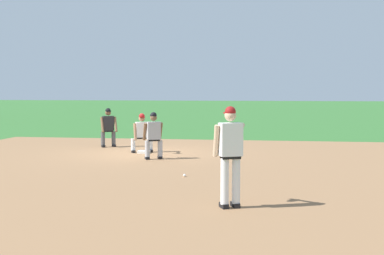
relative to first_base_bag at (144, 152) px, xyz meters
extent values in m
plane|color=#336B2D|center=(0.00, 0.00, -0.04)|extent=(160.00, 160.00, 0.00)
cube|color=#936B47|center=(-3.93, -1.79, -0.04)|extent=(18.00, 18.00, 0.01)
cube|color=white|center=(0.00, 0.00, 0.00)|extent=(0.38, 0.38, 0.09)
sphere|color=white|center=(-4.59, -2.17, -0.01)|extent=(0.07, 0.07, 0.07)
cube|color=black|center=(-7.88, -3.46, 0.00)|extent=(0.28, 0.21, 0.09)
cylinder|color=white|center=(-7.91, -3.48, 0.46)|extent=(0.15, 0.15, 0.84)
cube|color=black|center=(-7.79, -3.66, 0.00)|extent=(0.28, 0.21, 0.09)
cylinder|color=white|center=(-7.82, -3.68, 0.46)|extent=(0.15, 0.15, 0.84)
cube|color=black|center=(-7.87, -3.58, 0.90)|extent=(0.32, 0.39, 0.06)
cube|color=white|center=(-7.87, -3.58, 1.22)|extent=(0.38, 0.46, 0.60)
sphere|color=#DBB28E|center=(-7.85, -3.57, 1.65)|extent=(0.21, 0.21, 0.21)
sphere|color=maroon|center=(-7.85, -3.57, 1.72)|extent=(0.20, 0.20, 0.20)
cube|color=maroon|center=(-7.77, -3.53, 1.69)|extent=(0.17, 0.20, 0.02)
cylinder|color=#DBB28E|center=(-7.90, -3.32, 1.19)|extent=(0.21, 0.16, 0.59)
cylinder|color=#DBB28E|center=(-7.49, -3.68, 1.31)|extent=(0.52, 0.30, 0.41)
ellipsoid|color=brown|center=(-7.42, -3.65, 1.14)|extent=(0.35, 0.31, 0.34)
cube|color=black|center=(0.31, -0.16, 0.00)|extent=(0.28, 0.21, 0.09)
cylinder|color=white|center=(0.35, -0.15, 0.23)|extent=(0.15, 0.15, 0.40)
cube|color=black|center=(0.06, 0.38, 0.00)|extent=(0.28, 0.21, 0.09)
cylinder|color=white|center=(0.10, 0.40, 0.23)|extent=(0.15, 0.15, 0.40)
cube|color=black|center=(0.22, 0.12, 0.46)|extent=(0.32, 0.39, 0.06)
cube|color=white|center=(0.22, 0.12, 0.73)|extent=(0.38, 0.46, 0.52)
sphere|color=#9E7051|center=(0.21, 0.12, 1.12)|extent=(0.21, 0.21, 0.21)
sphere|color=maroon|center=(0.21, 0.12, 1.20)|extent=(0.20, 0.20, 0.20)
cube|color=maroon|center=(0.12, 0.08, 1.17)|extent=(0.17, 0.20, 0.02)
cylinder|color=#9E7051|center=(-0.05, -0.28, 0.88)|extent=(0.57, 0.32, 0.24)
cylinder|color=#9E7051|center=(0.03, 0.31, 0.67)|extent=(0.25, 0.18, 0.58)
ellipsoid|color=brown|center=(-0.24, -0.36, 0.80)|extent=(0.28, 0.27, 0.35)
cube|color=black|center=(-1.53, -0.49, 0.00)|extent=(0.28, 0.21, 0.09)
cylinder|color=#B2B2B7|center=(-1.57, -0.50, 0.28)|extent=(0.15, 0.15, 0.50)
cube|color=black|center=(-1.36, -0.85, 0.00)|extent=(0.28, 0.21, 0.09)
cylinder|color=#B2B2B7|center=(-1.40, -0.87, 0.28)|extent=(0.15, 0.15, 0.50)
cube|color=black|center=(-1.48, -0.69, 0.55)|extent=(0.32, 0.39, 0.06)
cube|color=#B2B2B7|center=(-1.48, -0.69, 0.85)|extent=(0.39, 0.46, 0.54)
sphere|color=brown|center=(-1.47, -0.68, 1.25)|extent=(0.21, 0.21, 0.21)
sphere|color=black|center=(-1.47, -0.68, 1.32)|extent=(0.20, 0.20, 0.20)
cube|color=black|center=(-1.38, -0.64, 1.29)|extent=(0.17, 0.20, 0.02)
cylinder|color=brown|center=(-1.46, -0.40, 0.81)|extent=(0.33, 0.22, 0.56)
cylinder|color=brown|center=(-1.25, -0.85, 0.81)|extent=(0.33, 0.22, 0.56)
cube|color=black|center=(1.75, 1.59, 0.00)|extent=(0.28, 0.22, 0.09)
cylinder|color=#515154|center=(1.79, 1.61, 0.28)|extent=(0.15, 0.15, 0.50)
cube|color=black|center=(1.56, 1.94, 0.00)|extent=(0.28, 0.22, 0.09)
cylinder|color=#515154|center=(1.59, 1.96, 0.28)|extent=(0.15, 0.15, 0.50)
cube|color=black|center=(1.69, 1.79, 0.55)|extent=(0.34, 0.39, 0.06)
cube|color=#232326|center=(1.69, 1.79, 0.85)|extent=(0.41, 0.47, 0.54)
sphere|color=brown|center=(1.67, 1.78, 1.25)|extent=(0.21, 0.21, 0.21)
sphere|color=black|center=(1.67, 1.78, 1.32)|extent=(0.20, 0.20, 0.20)
cube|color=black|center=(1.60, 1.73, 1.29)|extent=(0.18, 0.20, 0.02)
cylinder|color=brown|center=(1.69, 1.50, 0.81)|extent=(0.33, 0.24, 0.56)
cylinder|color=brown|center=(1.44, 1.93, 0.81)|extent=(0.33, 0.24, 0.56)
camera|label=1|loc=(-17.46, -4.37, 2.13)|focal=50.00mm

